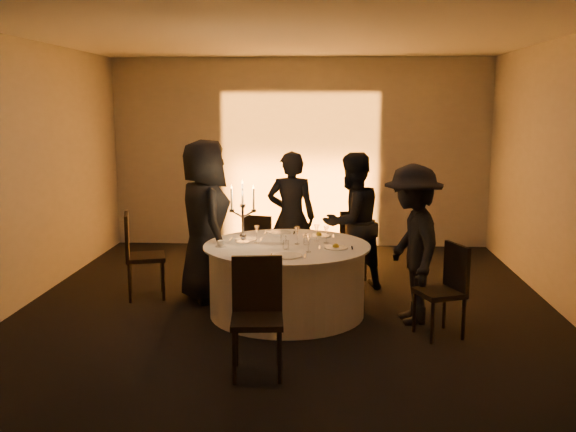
# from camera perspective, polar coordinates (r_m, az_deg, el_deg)

# --- Properties ---
(floor) EXTENTS (7.00, 7.00, 0.00)m
(floor) POSITION_cam_1_polar(r_m,az_deg,el_deg) (7.13, -0.09, -8.62)
(floor) COLOR black
(floor) RESTS_ON ground
(ceiling) EXTENTS (7.00, 7.00, 0.00)m
(ceiling) POSITION_cam_1_polar(r_m,az_deg,el_deg) (6.80, -0.10, 16.10)
(ceiling) COLOR white
(ceiling) RESTS_ON wall_back
(wall_back) EXTENTS (7.00, 0.00, 7.00)m
(wall_back) POSITION_cam_1_polar(r_m,az_deg,el_deg) (10.29, 1.08, 5.62)
(wall_back) COLOR beige
(wall_back) RESTS_ON floor
(wall_front) EXTENTS (7.00, 0.00, 7.00)m
(wall_front) POSITION_cam_1_polar(r_m,az_deg,el_deg) (3.36, -3.68, -3.22)
(wall_front) COLOR beige
(wall_front) RESTS_ON floor
(wall_left) EXTENTS (0.00, 7.00, 7.00)m
(wall_left) POSITION_cam_1_polar(r_m,az_deg,el_deg) (7.60, -23.35, 3.31)
(wall_left) COLOR beige
(wall_left) RESTS_ON floor
(wall_right) EXTENTS (0.00, 7.00, 7.00)m
(wall_right) POSITION_cam_1_polar(r_m,az_deg,el_deg) (7.27, 24.26, 2.99)
(wall_right) COLOR beige
(wall_right) RESTS_ON floor
(uplighter_fixture) EXTENTS (0.25, 0.12, 0.10)m
(uplighter_fixture) POSITION_cam_1_polar(r_m,az_deg,el_deg) (10.20, 0.98, -2.66)
(uplighter_fixture) COLOR black
(uplighter_fixture) RESTS_ON floor
(banquet_table) EXTENTS (1.80, 1.80, 0.77)m
(banquet_table) POSITION_cam_1_polar(r_m,az_deg,el_deg) (7.02, -0.10, -5.64)
(banquet_table) COLOR black
(banquet_table) RESTS_ON floor
(chair_left) EXTENTS (0.55, 0.55, 1.02)m
(chair_left) POSITION_cam_1_polar(r_m,az_deg,el_deg) (7.74, -13.21, -2.98)
(chair_left) COLOR black
(chair_left) RESTS_ON floor
(chair_back_left) EXTENTS (0.46, 0.46, 0.85)m
(chair_back_left) POSITION_cam_1_polar(r_m,az_deg,el_deg) (8.43, -2.45, -2.38)
(chair_back_left) COLOR black
(chair_back_left) RESTS_ON floor
(chair_back_right) EXTENTS (0.55, 0.55, 0.94)m
(chair_back_right) POSITION_cam_1_polar(r_m,az_deg,el_deg) (8.32, 5.57, -2.21)
(chair_back_right) COLOR black
(chair_back_right) RESTS_ON floor
(chair_right) EXTENTS (0.52, 0.52, 0.92)m
(chair_right) POSITION_cam_1_polar(r_m,az_deg,el_deg) (6.52, 13.91, -5.97)
(chair_right) COLOR black
(chair_right) RESTS_ON floor
(chair_front) EXTENTS (0.47, 0.47, 0.99)m
(chair_front) POSITION_cam_1_polar(r_m,az_deg,el_deg) (5.50, -2.77, -8.20)
(chair_front) COLOR black
(chair_front) RESTS_ON floor
(guest_left) EXTENTS (0.93, 1.08, 1.88)m
(guest_left) POSITION_cam_1_polar(r_m,az_deg,el_deg) (7.46, -7.40, -0.43)
(guest_left) COLOR black
(guest_left) RESTS_ON floor
(guest_back_left) EXTENTS (0.62, 0.41, 1.69)m
(guest_back_left) POSITION_cam_1_polar(r_m,az_deg,el_deg) (8.17, 0.29, -0.11)
(guest_back_left) COLOR black
(guest_back_left) RESTS_ON floor
(guest_back_right) EXTENTS (1.05, 1.02, 1.70)m
(guest_back_right) POSITION_cam_1_polar(r_m,az_deg,el_deg) (7.81, 5.69, -0.58)
(guest_back_right) COLOR black
(guest_back_right) RESTS_ON floor
(guest_right) EXTENTS (0.76, 1.15, 1.67)m
(guest_right) POSITION_cam_1_polar(r_m,az_deg,el_deg) (6.78, 10.99, -2.47)
(guest_right) COLOR black
(guest_right) RESTS_ON floor
(plate_left) EXTENTS (0.35, 0.24, 0.01)m
(plate_left) POSITION_cam_1_polar(r_m,az_deg,el_deg) (7.19, -3.75, -2.07)
(plate_left) COLOR white
(plate_left) RESTS_ON banquet_table
(plate_back_left) EXTENTS (0.36, 0.26, 0.01)m
(plate_back_left) POSITION_cam_1_polar(r_m,az_deg,el_deg) (7.54, -0.74, -1.48)
(plate_back_left) COLOR white
(plate_back_left) RESTS_ON banquet_table
(plate_back_right) EXTENTS (0.35, 0.27, 0.08)m
(plate_back_right) POSITION_cam_1_polar(r_m,az_deg,el_deg) (7.36, 2.73, -1.69)
(plate_back_right) COLOR white
(plate_back_right) RESTS_ON banquet_table
(plate_right) EXTENTS (0.36, 0.25, 0.08)m
(plate_right) POSITION_cam_1_polar(r_m,az_deg,el_deg) (6.76, 4.28, -2.73)
(plate_right) COLOR white
(plate_right) RESTS_ON banquet_table
(plate_front) EXTENTS (0.36, 0.29, 0.01)m
(plate_front) POSITION_cam_1_polar(r_m,az_deg,el_deg) (6.39, -0.02, -3.56)
(plate_front) COLOR white
(plate_front) RESTS_ON banquet_table
(coffee_cup) EXTENTS (0.11, 0.11, 0.07)m
(coffee_cup) POSITION_cam_1_polar(r_m,az_deg,el_deg) (6.87, -6.01, -2.47)
(coffee_cup) COLOR white
(coffee_cup) RESTS_ON banquet_table
(candelabra) EXTENTS (0.29, 0.14, 0.70)m
(candelabra) POSITION_cam_1_polar(r_m,az_deg,el_deg) (6.97, -4.04, -0.48)
(candelabra) COLOR silver
(candelabra) RESTS_ON banquet_table
(wine_glass_a) EXTENTS (0.07, 0.07, 0.19)m
(wine_glass_a) POSITION_cam_1_polar(r_m,az_deg,el_deg) (6.92, 0.83, -1.42)
(wine_glass_a) COLOR white
(wine_glass_a) RESTS_ON banquet_table
(wine_glass_b) EXTENTS (0.07, 0.07, 0.19)m
(wine_glass_b) POSITION_cam_1_polar(r_m,az_deg,el_deg) (6.99, -2.80, -1.30)
(wine_glass_b) COLOR white
(wine_glass_b) RESTS_ON banquet_table
(wine_glass_c) EXTENTS (0.07, 0.07, 0.19)m
(wine_glass_c) POSITION_cam_1_polar(r_m,az_deg,el_deg) (6.55, 1.82, -2.05)
(wine_glass_c) COLOR white
(wine_glass_c) RESTS_ON banquet_table
(wine_glass_d) EXTENTS (0.07, 0.07, 0.19)m
(wine_glass_d) POSITION_cam_1_polar(r_m,az_deg,el_deg) (6.99, 3.42, -1.32)
(wine_glass_d) COLOR white
(wine_glass_d) RESTS_ON banquet_table
(wine_glass_e) EXTENTS (0.07, 0.07, 0.19)m
(wine_glass_e) POSITION_cam_1_polar(r_m,az_deg,el_deg) (7.06, 2.57, -1.19)
(wine_glass_e) COLOR white
(wine_glass_e) RESTS_ON banquet_table
(tumbler_a) EXTENTS (0.07, 0.07, 0.09)m
(tumbler_a) POSITION_cam_1_polar(r_m,az_deg,el_deg) (6.92, 1.65, -2.19)
(tumbler_a) COLOR white
(tumbler_a) RESTS_ON banquet_table
(tumbler_b) EXTENTS (0.07, 0.07, 0.09)m
(tumbler_b) POSITION_cam_1_polar(r_m,az_deg,el_deg) (6.71, -0.19, -2.57)
(tumbler_b) COLOR white
(tumbler_b) RESTS_ON banquet_table
(tumbler_c) EXTENTS (0.07, 0.07, 0.09)m
(tumbler_c) POSITION_cam_1_polar(r_m,az_deg,el_deg) (6.96, -0.41, -2.11)
(tumbler_c) COLOR white
(tumbler_c) RESTS_ON banquet_table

